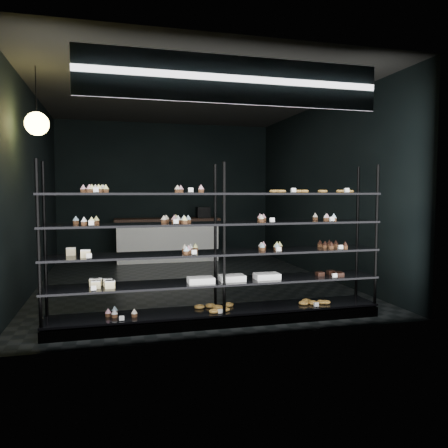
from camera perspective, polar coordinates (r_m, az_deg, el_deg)
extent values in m
cube|color=black|center=(7.72, -4.63, -7.54)|extent=(5.00, 6.00, 0.01)
cube|color=black|center=(7.74, -4.77, 16.27)|extent=(5.00, 6.00, 0.01)
cube|color=black|center=(10.53, -7.49, 4.27)|extent=(5.00, 0.01, 3.20)
cube|color=black|center=(4.64, 1.67, 4.57)|extent=(5.00, 0.01, 3.20)
cube|color=black|center=(7.55, -23.79, 4.04)|extent=(0.01, 6.00, 3.20)
cube|color=black|center=(8.36, 12.49, 4.26)|extent=(0.01, 6.00, 3.20)
cube|color=black|center=(5.37, -0.58, -12.15)|extent=(4.00, 0.50, 0.12)
cylinder|color=black|center=(4.87, -23.05, -3.03)|extent=(0.04, 0.04, 1.85)
cylinder|color=black|center=(5.30, -22.35, -2.45)|extent=(0.04, 0.04, 1.85)
cylinder|color=black|center=(4.97, 0.03, -2.56)|extent=(0.04, 0.04, 1.85)
cylinder|color=black|center=(5.40, -1.15, -2.04)|extent=(0.04, 0.04, 1.85)
cylinder|color=black|center=(5.79, 19.27, -1.85)|extent=(0.04, 0.04, 1.85)
cylinder|color=black|center=(6.16, 16.99, -1.46)|extent=(0.04, 0.04, 1.85)
cube|color=black|center=(5.34, -0.58, -11.22)|extent=(4.00, 0.50, 0.03)
cube|color=black|center=(5.26, -0.58, -7.54)|extent=(4.00, 0.50, 0.02)
cube|color=black|center=(5.20, -0.58, -3.77)|extent=(4.00, 0.50, 0.02)
cube|color=black|center=(5.17, -0.58, 0.08)|extent=(4.00, 0.50, 0.02)
cube|color=black|center=(5.15, -0.59, 3.97)|extent=(4.00, 0.50, 0.02)
cube|color=white|center=(4.82, -16.13, 4.24)|extent=(0.06, 0.04, 0.06)
cube|color=white|center=(4.90, -4.29, 4.39)|extent=(0.06, 0.04, 0.06)
cube|color=white|center=(5.26, 9.03, 4.33)|extent=(0.05, 0.04, 0.06)
cube|color=white|center=(5.58, 15.68, 4.21)|extent=(0.06, 0.04, 0.06)
cube|color=white|center=(4.84, -17.37, 0.07)|extent=(0.06, 0.04, 0.06)
cube|color=white|center=(4.89, -5.87, 0.27)|extent=(0.05, 0.04, 0.06)
cube|color=white|center=(5.16, 6.06, 0.47)|extent=(0.05, 0.04, 0.06)
cube|color=white|center=(5.49, 13.77, 0.59)|extent=(0.06, 0.04, 0.06)
cube|color=white|center=(4.88, -17.64, -4.04)|extent=(0.06, 0.04, 0.06)
cube|color=white|center=(4.95, -4.32, -3.75)|extent=(0.06, 0.04, 0.06)
cube|color=white|center=(5.22, 6.87, -3.35)|extent=(0.05, 0.04, 0.06)
cube|color=white|center=(5.60, 15.17, -2.97)|extent=(0.06, 0.04, 0.06)
cube|color=white|center=(4.93, -16.31, -8.05)|extent=(0.06, 0.04, 0.06)
cube|color=white|center=(5.59, 14.05, -6.58)|extent=(0.06, 0.04, 0.06)
cube|color=white|center=(5.01, -13.60, -11.93)|extent=(0.06, 0.04, 0.06)
cube|color=white|center=(5.15, -0.83, -11.38)|extent=(0.05, 0.04, 0.06)
cube|color=white|center=(5.58, 12.24, -10.25)|extent=(0.06, 0.04, 0.06)
cube|color=#0D0C40|center=(4.86, 1.43, 18.25)|extent=(3.20, 0.04, 0.45)
cube|color=white|center=(4.84, 1.50, 18.30)|extent=(3.30, 0.02, 0.50)
cylinder|color=black|center=(6.32, -23.37, 15.89)|extent=(0.01, 0.01, 0.58)
sphere|color=#FFDA59|center=(6.24, -23.25, 11.95)|extent=(0.30, 0.30, 0.30)
cube|color=white|center=(10.09, -7.42, -2.20)|extent=(2.27, 0.60, 0.92)
cube|color=black|center=(10.05, -7.44, 0.57)|extent=(2.36, 0.65, 0.06)
cube|color=black|center=(10.18, -2.76, 1.52)|extent=(0.30, 0.30, 0.25)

